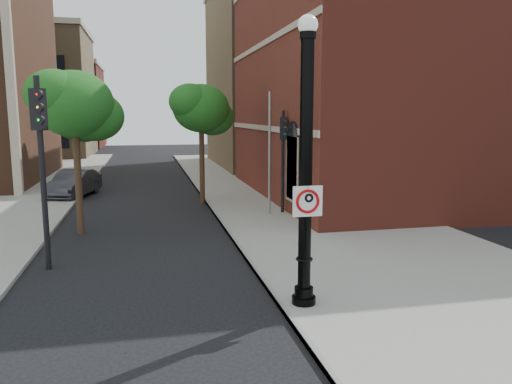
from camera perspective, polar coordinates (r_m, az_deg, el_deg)
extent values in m
plane|color=black|center=(10.71, -7.99, -14.08)|extent=(120.00, 120.00, 0.00)
cube|color=gray|center=(21.35, 6.04, -2.25)|extent=(8.00, 60.00, 0.12)
cube|color=gray|center=(20.45, -4.53, -2.69)|extent=(0.10, 60.00, 0.14)
cube|color=maroon|center=(29.17, 22.96, 11.81)|extent=(22.00, 16.00, 12.00)
cube|color=black|center=(19.80, 4.19, 2.59)|extent=(0.08, 1.40, 2.40)
cube|color=tan|center=(24.52, 0.87, 7.34)|extent=(0.06, 16.00, 0.25)
cube|color=tan|center=(24.74, 0.89, 16.64)|extent=(0.06, 16.00, 0.25)
cube|color=tan|center=(27.72, -26.40, 13.86)|extent=(0.40, 0.40, 14.00)
cube|color=#8A6E4B|center=(55.05, -24.76, 10.00)|extent=(12.00, 12.00, 12.00)
cube|color=maroon|center=(68.78, -22.26, 8.94)|extent=(12.00, 12.00, 10.00)
cube|color=#8A6E4B|center=(43.30, 10.45, 12.51)|extent=(22.00, 14.00, 14.00)
cylinder|color=black|center=(11.09, 5.46, -12.44)|extent=(0.52, 0.52, 0.28)
cylinder|color=black|center=(11.01, 5.48, -11.32)|extent=(0.41, 0.41, 0.23)
cylinder|color=black|center=(10.40, 5.69, 2.19)|extent=(0.28, 0.28, 5.37)
torus|color=black|center=(10.78, 5.54, -7.63)|extent=(0.37, 0.37, 0.06)
cylinder|color=black|center=(10.45, 5.93, 17.38)|extent=(0.33, 0.33, 0.14)
sphere|color=silver|center=(10.48, 5.95, 18.48)|extent=(0.41, 0.41, 0.41)
cube|color=white|center=(10.34, 5.91, -1.06)|extent=(0.64, 0.02, 0.64)
cube|color=black|center=(10.29, 5.94, 0.55)|extent=(0.64, 0.01, 0.05)
cube|color=black|center=(10.39, 5.89, -2.66)|extent=(0.64, 0.01, 0.05)
cube|color=black|center=(10.25, 4.36, -1.13)|extent=(0.05, 0.01, 0.64)
cube|color=black|center=(10.43, 7.44, -1.00)|extent=(0.05, 0.01, 0.64)
torus|color=#B7070A|center=(10.34, 5.91, -1.06)|extent=(0.51, 0.07, 0.51)
cube|color=#B7070A|center=(10.34, 5.91, -1.06)|extent=(0.36, 0.01, 0.36)
cube|color=black|center=(10.32, 5.60, -1.08)|extent=(0.06, 0.01, 0.30)
torus|color=black|center=(10.33, 6.06, -0.68)|extent=(0.20, 0.06, 0.20)
cylinder|color=black|center=(10.29, 5.94, 0.52)|extent=(0.03, 0.02, 0.03)
imported|color=#2E2E34|center=(26.89, -20.10, 0.91)|extent=(2.49, 4.39, 1.37)
cylinder|color=black|center=(14.32, -23.19, 1.78)|extent=(0.15, 0.15, 5.14)
cube|color=black|center=(14.23, -23.62, 8.65)|extent=(0.41, 0.39, 1.07)
sphere|color=#E50505|center=(14.07, -23.60, 10.18)|extent=(0.19, 0.19, 0.19)
sphere|color=#FF8C00|center=(14.06, -23.52, 8.88)|extent=(0.19, 0.19, 0.19)
sphere|color=#00E519|center=(14.06, -23.44, 7.57)|extent=(0.19, 0.19, 0.19)
cylinder|color=black|center=(20.56, 3.08, 3.27)|extent=(0.13, 0.13, 4.31)
cube|color=black|center=(20.47, 3.11, 7.28)|extent=(0.32, 0.30, 0.90)
sphere|color=#E50505|center=(20.33, 3.31, 8.15)|extent=(0.16, 0.16, 0.16)
sphere|color=#FF8C00|center=(20.34, 3.30, 7.39)|extent=(0.16, 0.16, 0.16)
sphere|color=#00E519|center=(20.35, 3.30, 6.63)|extent=(0.16, 0.16, 0.16)
cylinder|color=#999999|center=(20.15, 1.55, 4.24)|extent=(0.10, 0.10, 5.06)
cylinder|color=#362415|center=(18.28, -19.68, 1.90)|extent=(0.24, 0.24, 4.21)
ellipsoid|color=#194813|center=(18.17, -20.08, 9.44)|extent=(2.65, 2.65, 2.25)
ellipsoid|color=#194813|center=(18.58, -17.96, 8.23)|extent=(2.04, 2.04, 1.74)
ellipsoid|color=#194813|center=(17.90, -22.03, 10.32)|extent=(1.92, 1.92, 1.64)
cylinder|color=#362415|center=(30.14, -19.74, 3.64)|extent=(0.24, 0.24, 3.36)
ellipsoid|color=#194813|center=(30.04, -19.93, 7.29)|extent=(2.11, 2.11, 1.80)
ellipsoid|color=#194813|center=(30.37, -18.90, 6.72)|extent=(1.63, 1.63, 1.39)
ellipsoid|color=#194813|center=(29.81, -20.85, 7.70)|extent=(1.54, 1.54, 1.31)
cylinder|color=#362415|center=(23.38, -6.20, 3.69)|extent=(0.24, 0.24, 4.13)
ellipsoid|color=#194813|center=(23.28, -6.30, 9.49)|extent=(2.60, 2.60, 2.21)
ellipsoid|color=#194813|center=(23.82, -4.98, 8.50)|extent=(2.01, 2.01, 1.71)
ellipsoid|color=#194813|center=(22.88, -7.56, 10.22)|extent=(1.89, 1.89, 1.61)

